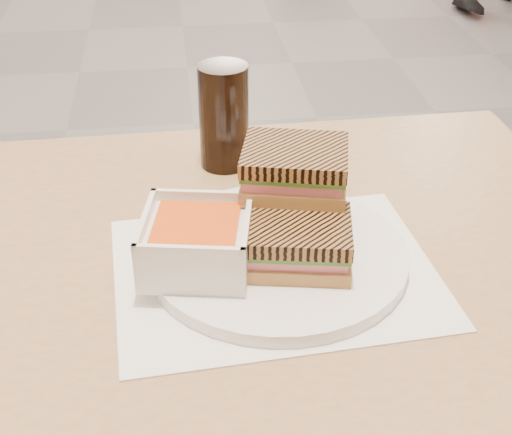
{
  "coord_description": "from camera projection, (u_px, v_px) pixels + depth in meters",
  "views": [
    {
      "loc": [
        -0.07,
        -2.66,
        1.24
      ],
      "look_at": [
        0.01,
        -2.0,
        0.82
      ],
      "focal_mm": 50.96,
      "sensor_mm": 36.0,
      "label": 1
    }
  ],
  "objects": [
    {
      "name": "main_table",
      "position": [
        130.0,
        343.0,
        0.89
      ],
      "size": [
        1.22,
        0.74,
        0.75
      ],
      "color": "#9F845B",
      "rests_on": "ground"
    },
    {
      "name": "cola_glass",
      "position": [
        224.0,
        117.0,
        1.0
      ],
      "size": [
        0.07,
        0.07,
        0.15
      ],
      "color": "black",
      "rests_on": "main_table"
    },
    {
      "name": "tray_liner",
      "position": [
        275.0,
        271.0,
        0.82
      ],
      "size": [
        0.38,
        0.3,
        0.0
      ],
      "color": "white",
      "rests_on": "main_table"
    },
    {
      "name": "soup_bowl",
      "position": [
        197.0,
        244.0,
        0.79
      ],
      "size": [
        0.13,
        0.13,
        0.06
      ],
      "color": "white",
      "rests_on": "plate"
    },
    {
      "name": "panini_lower",
      "position": [
        298.0,
        242.0,
        0.8
      ],
      "size": [
        0.13,
        0.12,
        0.05
      ],
      "color": "#B98B48",
      "rests_on": "plate"
    },
    {
      "name": "plate",
      "position": [
        277.0,
        255.0,
        0.83
      ],
      "size": [
        0.3,
        0.3,
        0.02
      ],
      "color": "white",
      "rests_on": "tray_liner"
    },
    {
      "name": "panini_upper",
      "position": [
        295.0,
        169.0,
        0.83
      ],
      "size": [
        0.14,
        0.12,
        0.05
      ],
      "color": "#B98B48",
      "rests_on": "panini_lower"
    }
  ]
}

